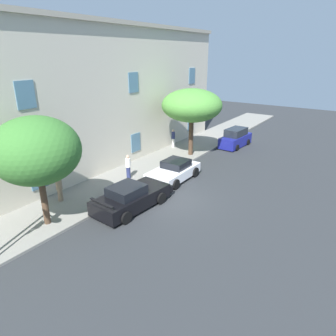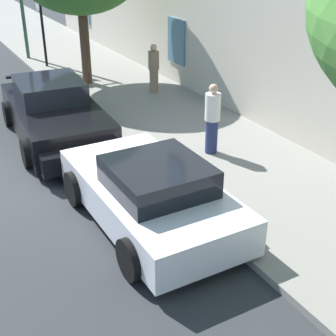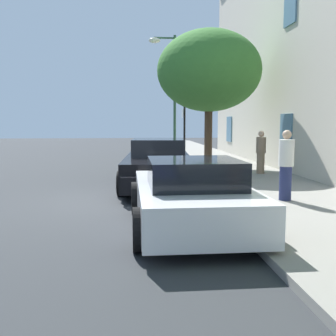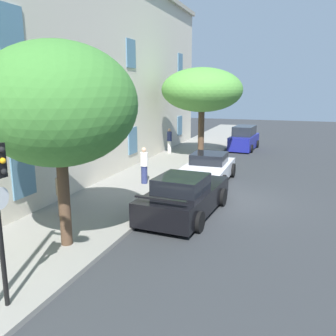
{
  "view_description": "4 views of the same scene",
  "coord_description": "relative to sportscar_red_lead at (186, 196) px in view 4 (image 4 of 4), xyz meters",
  "views": [
    {
      "loc": [
        -13.78,
        -9.46,
        8.44
      ],
      "look_at": [
        1.21,
        0.79,
        1.54
      ],
      "focal_mm": 32.34,
      "sensor_mm": 36.0,
      "label": 1
    },
    {
      "loc": [
        9.84,
        -2.03,
        5.05
      ],
      "look_at": [
        2.18,
        2.21,
        0.66
      ],
      "focal_mm": 51.43,
      "sensor_mm": 36.0,
      "label": 2
    },
    {
      "loc": [
        10.29,
        0.32,
        2.05
      ],
      "look_at": [
        -1.58,
        1.41,
        0.66
      ],
      "focal_mm": 42.46,
      "sensor_mm": 36.0,
      "label": 3
    },
    {
      "loc": [
        -14.16,
        -2.47,
        4.53
      ],
      "look_at": [
        -1.32,
        2.05,
        1.51
      ],
      "focal_mm": 38.66,
      "sensor_mm": 36.0,
      "label": 4
    }
  ],
  "objects": [
    {
      "name": "sidewalk",
      "position": [
        1.86,
        3.11,
        -0.58
      ],
      "size": [
        60.0,
        3.97,
        0.14
      ],
      "primitive_type": "cube",
      "color": "gray",
      "rests_on": "ground"
    },
    {
      "name": "hatchback_parked",
      "position": [
        14.97,
        -0.06,
        0.14
      ],
      "size": [
        4.09,
        1.96,
        1.76
      ],
      "color": "navy",
      "rests_on": "ground"
    },
    {
      "name": "pedestrian_admiring",
      "position": [
        10.98,
        4.48,
        0.37
      ],
      "size": [
        0.35,
        0.35,
        1.69
      ],
      "color": "silver",
      "rests_on": "sidewalk"
    },
    {
      "name": "sportscar_yellow_flank",
      "position": [
        4.58,
        0.32,
        -0.03
      ],
      "size": [
        4.64,
        2.3,
        1.37
      ],
      "color": "white",
      "rests_on": "ground"
    },
    {
      "name": "building_facade",
      "position": [
        1.86,
        7.6,
        4.67
      ],
      "size": [
        33.3,
        5.5,
        10.6
      ],
      "color": "beige",
      "rests_on": "ground"
    },
    {
      "name": "sportscar_red_lead",
      "position": [
        0.0,
        0.0,
        0.0
      ],
      "size": [
        5.24,
        2.5,
        1.5
      ],
      "color": "black",
      "rests_on": "ground"
    },
    {
      "name": "pedestrian_bystander",
      "position": [
        2.88,
        2.92,
        0.36
      ],
      "size": [
        0.39,
        0.39,
        1.71
      ],
      "color": "navy",
      "rests_on": "sidewalk"
    },
    {
      "name": "pedestrian_strolling",
      "position": [
        -2.09,
        3.94,
        0.29
      ],
      "size": [
        0.45,
        0.45,
        1.57
      ],
      "color": "#8C7259",
      "rests_on": "sidewalk"
    },
    {
      "name": "tree_midblock",
      "position": [
        -4.12,
        2.36,
        3.44
      ],
      "size": [
        4.24,
        4.24,
        5.62
      ],
      "color": "#473323",
      "rests_on": "sidewalk"
    },
    {
      "name": "tree_near_kerb",
      "position": [
        9.99,
        2.01,
        3.75
      ],
      "size": [
        5.02,
        5.02,
        5.63
      ],
      "color": "#473323",
      "rests_on": "sidewalk"
    },
    {
      "name": "ground_plane",
      "position": [
        1.86,
        -1.13,
        -0.65
      ],
      "size": [
        80.0,
        80.0,
        0.0
      ],
      "primitive_type": "plane",
      "color": "#2B2D30"
    }
  ]
}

